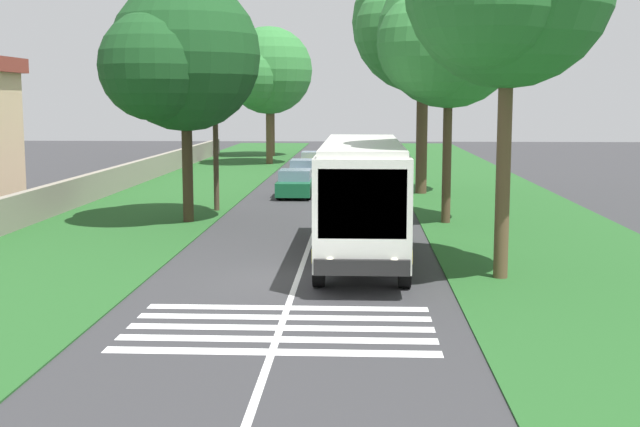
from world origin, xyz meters
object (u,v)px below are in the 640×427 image
(roadside_tree_left_1, at_px, (182,61))
(roadside_tree_left_2, at_px, (266,73))
(trailing_car_0, at_px, (295,184))
(roadside_tree_right_2, at_px, (420,26))
(roadside_tree_left_0, at_px, (269,74))
(utility_pole, at_px, (215,125))
(coach_bus, at_px, (362,192))
(trailing_car_1, at_px, (304,172))
(trailing_car_2, at_px, (314,162))
(roadside_tree_right_1, at_px, (445,40))

(roadside_tree_left_1, distance_m, roadside_tree_left_2, 31.76)
(trailing_car_0, height_order, roadside_tree_right_2, roadside_tree_right_2)
(roadside_tree_left_0, height_order, utility_pole, roadside_tree_left_0)
(coach_bus, bearing_deg, roadside_tree_left_1, 42.54)
(trailing_car_0, xyz_separation_m, roadside_tree_left_1, (-9.36, 3.87, 5.91))
(trailing_car_0, xyz_separation_m, trailing_car_1, (7.49, 0.04, 0.00))
(trailing_car_0, xyz_separation_m, roadside_tree_right_2, (1.58, -6.42, 8.20))
(roadside_tree_left_0, bearing_deg, trailing_car_1, -169.04)
(trailing_car_1, distance_m, roadside_tree_left_1, 18.26)
(coach_bus, relative_size, utility_pole, 1.51)
(trailing_car_1, bearing_deg, utility_pole, 167.00)
(roadside_tree_left_2, relative_size, utility_pole, 1.44)
(trailing_car_2, xyz_separation_m, roadside_tree_left_2, (6.96, 4.05, 6.42))
(trailing_car_1, distance_m, roadside_tree_left_2, 16.70)
(trailing_car_0, bearing_deg, roadside_tree_left_0, 8.49)
(trailing_car_0, distance_m, roadside_tree_left_0, 32.86)
(trailing_car_2, bearing_deg, roadside_tree_right_1, -165.11)
(roadside_tree_left_0, height_order, roadside_tree_right_1, roadside_tree_left_0)
(roadside_tree_right_2, bearing_deg, coach_bus, 170.95)
(trailing_car_1, bearing_deg, trailing_car_0, -179.73)
(trailing_car_1, bearing_deg, roadside_tree_left_2, 14.74)
(trailing_car_2, height_order, utility_pole, utility_pole)
(trailing_car_0, xyz_separation_m, roadside_tree_right_1, (-9.30, -6.68, 6.70))
(trailing_car_1, height_order, roadside_tree_right_1, roadside_tree_right_1)
(trailing_car_0, bearing_deg, roadside_tree_right_1, -144.34)
(trailing_car_1, bearing_deg, coach_bus, -172.08)
(roadside_tree_left_0, xyz_separation_m, roadside_tree_left_1, (-41.19, -0.88, -0.71))
(trailing_car_1, xyz_separation_m, roadside_tree_left_2, (14.91, 3.92, 6.42))
(trailing_car_1, distance_m, trailing_car_2, 7.95)
(trailing_car_2, bearing_deg, roadside_tree_right_2, -155.46)
(roadside_tree_left_1, bearing_deg, utility_pole, -12.16)
(coach_bus, xyz_separation_m, utility_pole, (11.38, 6.54, 1.74))
(roadside_tree_right_2, xyz_separation_m, utility_pole, (-7.50, 9.55, -4.98))
(roadside_tree_left_0, xyz_separation_m, roadside_tree_left_2, (-9.44, -0.80, -0.20))
(roadside_tree_left_2, bearing_deg, trailing_car_2, -149.79)
(coach_bus, distance_m, roadside_tree_left_0, 50.07)
(roadside_tree_left_2, relative_size, roadside_tree_right_2, 0.83)
(trailing_car_1, relative_size, roadside_tree_right_1, 0.41)
(roadside_tree_left_2, bearing_deg, roadside_tree_left_0, 4.82)
(trailing_car_2, relative_size, roadside_tree_left_0, 0.39)
(roadside_tree_left_2, height_order, utility_pole, roadside_tree_left_2)
(coach_bus, distance_m, trailing_car_0, 17.69)
(roadside_tree_right_1, bearing_deg, roadside_tree_left_2, 18.54)
(coach_bus, xyz_separation_m, trailing_car_1, (24.79, 3.45, -1.48))
(roadside_tree_left_0, height_order, roadside_tree_left_1, roadside_tree_left_0)
(roadside_tree_left_0, xyz_separation_m, roadside_tree_right_2, (-30.25, -11.17, 1.58))
(roadside_tree_right_1, bearing_deg, trailing_car_1, 21.78)
(roadside_tree_left_0, bearing_deg, roadside_tree_right_1, -164.48)
(trailing_car_0, xyz_separation_m, roadside_tree_left_0, (31.84, 4.75, 6.62))
(trailing_car_0, distance_m, trailing_car_2, 15.44)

